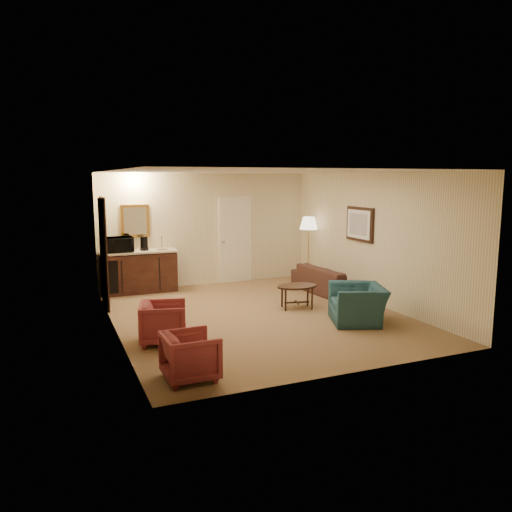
% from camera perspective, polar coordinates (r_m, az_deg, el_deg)
% --- Properties ---
extents(ground, '(6.00, 6.00, 0.00)m').
position_cam_1_polar(ground, '(9.20, 0.05, -6.77)').
color(ground, brown).
rests_on(ground, ground).
extents(room_walls, '(5.02, 6.01, 2.61)m').
position_cam_1_polar(room_walls, '(9.57, -2.28, 4.29)').
color(room_walls, beige).
rests_on(room_walls, ground).
extents(wetbar_cabinet, '(1.64, 0.58, 0.92)m').
position_cam_1_polar(wetbar_cabinet, '(11.21, -13.24, -1.74)').
color(wetbar_cabinet, '#3E1F13').
rests_on(wetbar_cabinet, ground).
extents(sofa, '(0.74, 2.03, 0.78)m').
position_cam_1_polar(sofa, '(10.92, 8.48, -2.26)').
color(sofa, black).
rests_on(sofa, ground).
extents(teal_armchair, '(0.96, 1.16, 0.87)m').
position_cam_1_polar(teal_armchair, '(8.83, 11.57, -4.70)').
color(teal_armchair, '#1D454A').
rests_on(teal_armchair, ground).
extents(rose_chair_near, '(0.78, 0.81, 0.70)m').
position_cam_1_polar(rose_chair_near, '(7.75, -10.53, -7.25)').
color(rose_chair_near, maroon).
rests_on(rose_chair_near, ground).
extents(rose_chair_far, '(0.61, 0.65, 0.66)m').
position_cam_1_polar(rose_chair_far, '(6.35, -7.51, -11.02)').
color(rose_chair_far, maroon).
rests_on(rose_chair_far, ground).
extents(coffee_table, '(0.90, 0.71, 0.46)m').
position_cam_1_polar(coffee_table, '(9.64, 4.70, -4.66)').
color(coffee_table, '#311910').
rests_on(coffee_table, ground).
extents(floor_lamp, '(0.55, 0.55, 1.60)m').
position_cam_1_polar(floor_lamp, '(11.81, 5.99, 0.64)').
color(floor_lamp, gold).
rests_on(floor_lamp, ground).
extents(waste_bin, '(0.29, 0.29, 0.29)m').
position_cam_1_polar(waste_bin, '(11.33, -9.88, -3.15)').
color(waste_bin, black).
rests_on(waste_bin, ground).
extents(microwave, '(0.59, 0.34, 0.39)m').
position_cam_1_polar(microwave, '(11.03, -15.44, 1.46)').
color(microwave, black).
rests_on(microwave, wetbar_cabinet).
extents(coffee_maker, '(0.20, 0.20, 0.30)m').
position_cam_1_polar(coffee_maker, '(11.16, -12.67, 1.41)').
color(coffee_maker, black).
rests_on(coffee_maker, wetbar_cabinet).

